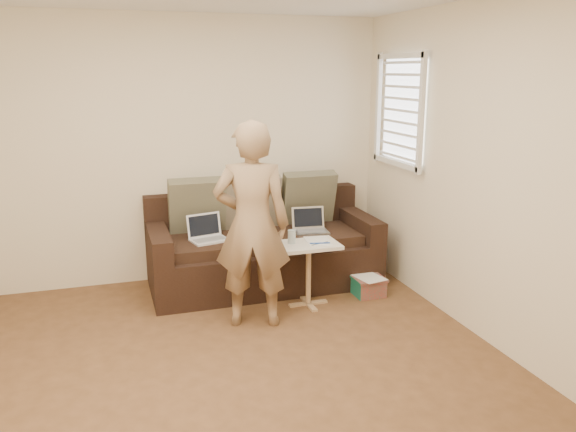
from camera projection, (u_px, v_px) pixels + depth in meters
The scene contains 17 objects.
floor at pixel (239, 384), 3.92m from camera, with size 4.50×4.50×0.00m, color #53371E.
wall_back at pixel (184, 151), 5.68m from camera, with size 4.00×4.00×0.00m, color beige.
wall_front at pixel (421, 371), 1.52m from camera, with size 4.00×4.00×0.00m, color beige.
wall_right at pixel (504, 179), 4.19m from camera, with size 4.50×4.50×0.00m, color beige.
window_blinds at pixel (400, 110), 5.46m from camera, with size 0.12×0.88×1.08m, color white, non-canonical shape.
sofa at pixel (264, 243), 5.65m from camera, with size 2.20×0.95×0.85m, color black, non-canonical shape.
pillow_left at pixel (197, 206), 5.61m from camera, with size 0.55×0.14×0.55m, color #53503D, non-canonical shape.
pillow_mid at pixel (252, 202), 5.78m from camera, with size 0.55×0.14×0.55m, color brown, non-canonical shape.
pillow_right at pixel (308, 198), 5.96m from camera, with size 0.55×0.14×0.55m, color #53503D, non-canonical shape.
laptop_silver at pixel (311, 233), 5.67m from camera, with size 0.33×0.24×0.22m, color #B7BABC, non-canonical shape.
laptop_white at pixel (210, 241), 5.39m from camera, with size 0.34×0.24×0.24m, color white, non-canonical shape.
person at pixel (252, 225), 4.67m from camera, with size 0.62×0.42×1.71m, color #90754E.
side_table at pixel (308, 274), 5.18m from camera, with size 0.53×0.37×0.58m, color silver, non-canonical shape.
drinking_glass at pixel (292, 237), 5.10m from camera, with size 0.07×0.07×0.12m, color silver, non-canonical shape.
scissors at pixel (320, 243), 5.08m from camera, with size 0.18×0.10×0.02m, color silver, non-canonical shape.
paper_on_table at pixel (318, 241), 5.18m from camera, with size 0.21×0.30×0.00m, color white, non-canonical shape.
striped_box at pixel (368, 286), 5.46m from camera, with size 0.29×0.29×0.18m, color red, non-canonical shape.
Camera 1 is at (-0.76, -3.45, 2.07)m, focal length 35.99 mm.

